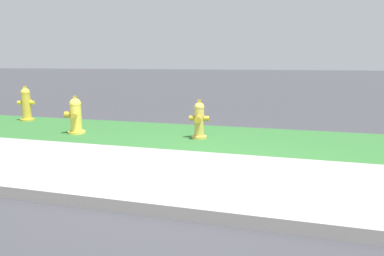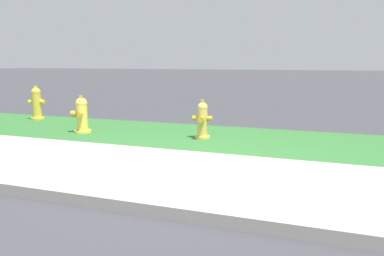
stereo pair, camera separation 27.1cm
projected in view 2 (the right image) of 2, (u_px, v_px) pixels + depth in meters
The scene contains 7 objects.
ground_plane at pixel (178, 174), 4.60m from camera, with size 120.00×120.00×0.00m, color #38383D.
sidewalk_pavement at pixel (178, 173), 4.60m from camera, with size 18.00×2.28×0.01m, color #9E9993.
grass_verge at pixel (226, 138), 6.76m from camera, with size 18.00×2.37×0.01m, color #2D662D.
street_curb at pixel (129, 204), 3.46m from camera, with size 18.00×0.16×0.12m, color #9E9993.
fire_hydrant_by_grass_verge at pixel (202, 120), 6.65m from camera, with size 0.36×0.33×0.70m.
fire_hydrant_far_end at pixel (82, 115), 7.22m from camera, with size 0.37×0.39×0.72m.
fire_hydrant_at_driveway at pixel (37, 103), 8.87m from camera, with size 0.39×0.36×0.80m.
Camera 2 is at (1.65, -4.12, 1.36)m, focal length 35.00 mm.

